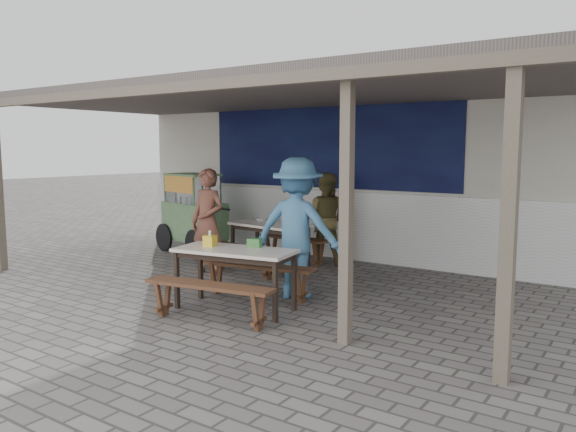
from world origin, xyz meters
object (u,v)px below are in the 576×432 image
(table_right, at_px, (235,255))
(condiment_jar, at_px, (298,221))
(condiment_bowl, at_px, (262,219))
(bench_left_wall, at_px, (294,244))
(bench_right_wall, at_px, (257,272))
(patron_right_table, at_px, (298,228))
(vendor_cart, at_px, (193,210))
(patron_wall_side, at_px, (325,219))
(patron_street_side, at_px, (208,222))
(table_left, at_px, (270,228))
(bench_right_street, at_px, (209,293))
(donation_box, at_px, (254,243))
(bench_left_street, at_px, (243,254))
(tissue_box, at_px, (210,241))

(table_right, bearing_deg, condiment_jar, 95.28)
(condiment_bowl, bearing_deg, bench_left_wall, 53.46)
(bench_right_wall, distance_m, patron_right_table, 0.78)
(vendor_cart, bearing_deg, table_right, -25.99)
(bench_right_wall, bearing_deg, patron_wall_side, 89.47)
(bench_left_wall, height_order, patron_right_table, patron_right_table)
(patron_street_side, height_order, condiment_bowl, patron_street_side)
(table_left, bearing_deg, condiment_jar, 30.54)
(condiment_jar, bearing_deg, bench_right_wall, -73.25)
(patron_wall_side, bearing_deg, patron_right_table, 98.19)
(bench_right_street, bearing_deg, patron_street_side, 122.92)
(table_right, distance_m, condiment_jar, 2.41)
(patron_right_table, bearing_deg, donation_box, 62.17)
(bench_left_street, height_order, condiment_bowl, condiment_bowl)
(table_left, distance_m, donation_box, 2.24)
(donation_box, bearing_deg, bench_left_wall, 113.62)
(table_left, height_order, bench_left_wall, table_left)
(bench_left_street, distance_m, bench_left_wall, 1.23)
(patron_street_side, distance_m, tissue_box, 1.78)
(bench_left_street, xyz_separation_m, tissue_box, (0.73, -1.55, 0.48))
(patron_wall_side, distance_m, patron_right_table, 2.22)
(patron_wall_side, bearing_deg, donation_box, 89.64)
(bench_right_street, height_order, condiment_bowl, condiment_bowl)
(table_left, distance_m, tissue_box, 2.26)
(table_left, distance_m, table_right, 2.38)
(table_right, xyz_separation_m, patron_wall_side, (-0.49, 2.98, 0.11))
(bench_left_wall, xyz_separation_m, patron_wall_side, (0.49, 0.23, 0.44))
(bench_right_wall, height_order, condiment_bowl, condiment_bowl)
(table_right, height_order, donation_box, donation_box)
(donation_box, height_order, condiment_jar, donation_box)
(vendor_cart, bearing_deg, bench_right_wall, -19.68)
(table_right, height_order, tissue_box, tissue_box)
(table_left, bearing_deg, bench_right_street, -61.16)
(bench_left_street, height_order, donation_box, donation_box)
(bench_right_wall, height_order, patron_street_side, patron_street_side)
(vendor_cart, bearing_deg, patron_street_side, -26.53)
(bench_right_street, xyz_separation_m, condiment_bowl, (-1.42, 2.87, 0.44))
(patron_wall_side, xyz_separation_m, condiment_bowl, (-0.83, -0.68, -0.00))
(vendor_cart, height_order, tissue_box, vendor_cart)
(bench_left_wall, bearing_deg, bench_right_wall, -61.97)
(patron_street_side, bearing_deg, table_right, -38.92)
(patron_wall_side, bearing_deg, vendor_cart, -1.83)
(bench_right_street, distance_m, tissue_box, 0.87)
(table_left, bearing_deg, patron_street_side, -116.84)
(bench_left_wall, distance_m, condiment_jar, 0.72)
(table_left, xyz_separation_m, bench_left_street, (-0.06, -0.61, -0.34))
(tissue_box, relative_size, donation_box, 0.82)
(bench_right_wall, xyz_separation_m, donation_box, (0.22, -0.35, 0.46))
(bench_left_street, distance_m, condiment_jar, 1.05)
(patron_wall_side, bearing_deg, table_right, 86.40)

